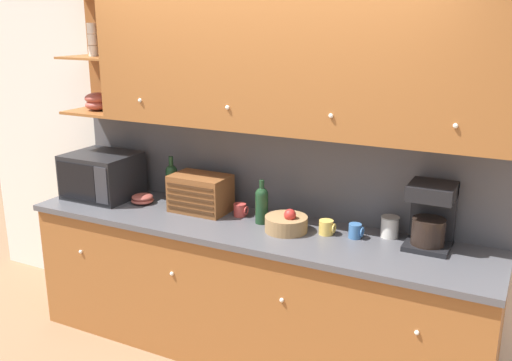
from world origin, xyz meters
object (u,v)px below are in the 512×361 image
Objects in this scene: mug_blue_second at (240,210)px; mug_patterned_third at (356,231)px; microwave at (102,175)px; bowl_stack_on_counter at (142,199)px; storage_canister at (390,227)px; mug at (327,227)px; fruit_basket at (286,223)px; second_wine_bottle at (172,182)px; coffee_maker at (431,215)px; wine_bottle at (262,204)px; bread_box at (201,193)px.

mug_blue_second is 1.08× the size of mug_patterned_third.
microwave is 1.94m from mug_patterned_third.
microwave is at bearing -175.56° from mug_blue_second.
bowl_stack_on_counter is 1.58m from mug_patterned_third.
mug is at bearing -159.42° from storage_canister.
storage_canister reaches higher than bowl_stack_on_counter.
microwave is 4.84× the size of mug.
fruit_basket is 0.63m from storage_canister.
second_wine_bottle is (0.18, 0.12, 0.12)m from bowl_stack_on_counter.
mug is (1.40, 0.03, 0.01)m from bowl_stack_on_counter.
mug_patterned_third is at bearing 11.80° from fruit_basket.
bowl_stack_on_counter is 1.76m from storage_canister.
second_wine_bottle is 1.58m from storage_canister.
second_wine_bottle reaches higher than bowl_stack_on_counter.
bowl_stack_on_counter is 2.01m from coffee_maker.
mug is at bearing -171.09° from coffee_maker.
second_wine_bottle is at bearing 170.84° from fruit_basket.
mug_blue_second is at bearing 164.71° from wine_bottle.
mug_patterned_third is at bearing 0.03° from bread_box.
mug reaches higher than bowl_stack_on_counter.
mug_patterned_third is at bearing 1.91° from bowl_stack_on_counter.
coffee_maker is at bearing 10.81° from fruit_basket.
coffee_maker is (2.36, 0.13, 0.03)m from microwave.
wine_bottle is (0.77, -0.09, -0.02)m from second_wine_bottle.
coffee_maker is at bearing 0.10° from second_wine_bottle.
storage_canister is at bearing 9.58° from wine_bottle.
bread_box is (0.29, -0.07, -0.03)m from second_wine_bottle.
bowl_stack_on_counter is at bearing 0.96° from microwave.
fruit_basket is at bearing -164.61° from mug.
coffee_maker is at bearing 9.81° from mug_patterned_third.
mug_patterned_third is (1.40, -0.07, -0.11)m from second_wine_bottle.
bowl_stack_on_counter is at bearing -178.71° from mug.
storage_canister is at bearing 4.65° from microwave.
microwave is 1.52m from fruit_basket.
storage_canister is 0.34× the size of coffee_maker.
wine_bottle is 0.75× the size of coffee_maker.
wine_bottle is at bearing 1.57° from microwave.
mug_blue_second is 0.96× the size of mug.
fruit_basket is at bearing -1.75° from bowl_stack_on_counter.
mug_patterned_third is (0.42, 0.09, -0.01)m from fruit_basket.
microwave is 5.06× the size of mug_blue_second.
mug_patterned_third is (1.11, 0.00, -0.08)m from bread_box.
bowl_stack_on_counter is at bearing -176.40° from coffee_maker.
coffee_maker reaches higher than bowl_stack_on_counter.
bowl_stack_on_counter is at bearing -178.09° from mug_patterned_third.
wine_bottle is at bearing -170.42° from storage_canister.
wine_bottle is 1.08× the size of fruit_basket.
fruit_basket is (0.39, -0.12, 0.01)m from mug_blue_second.
second_wine_bottle is 0.30m from bread_box.
mug_blue_second is at bearing -175.11° from storage_canister.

